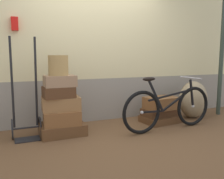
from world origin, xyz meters
TOP-DOWN VIEW (x-y plane):
  - ground at (0.00, 0.00)m, footprint 8.47×5.20m
  - station_building at (0.01, 0.85)m, footprint 6.47×0.74m
  - suitcase_0 at (-0.73, 0.21)m, footprint 0.65×0.50m
  - suitcase_1 at (-0.73, 0.19)m, footprint 0.56×0.46m
  - suitcase_2 at (-0.73, 0.24)m, footprint 0.57×0.46m
  - suitcase_3 at (-0.77, 0.19)m, footprint 0.45×0.36m
  - suitcase_4 at (-0.75, 0.19)m, footprint 0.45×0.32m
  - suitcase_5 at (1.03, 0.21)m, footprint 0.69×0.53m
  - suitcase_6 at (1.01, 0.23)m, footprint 0.63×0.42m
  - suitcase_7 at (1.02, 0.18)m, footprint 0.58×0.44m
  - wicker_basket at (-0.76, 0.21)m, footprint 0.29×0.29m
  - luggage_trolley at (-1.23, 0.25)m, footprint 0.40×0.37m
  - burlap_sack at (1.79, 0.25)m, footprint 0.56×0.47m
  - bicycle at (0.89, -0.21)m, footprint 1.69×0.46m

SIDE VIEW (x-z plane):
  - ground at x=0.00m, z-range -0.06..0.00m
  - suitcase_5 at x=1.03m, z-range 0.00..0.11m
  - suitcase_0 at x=-0.73m, z-range 0.00..0.17m
  - suitcase_6 at x=1.01m, z-range 0.11..0.25m
  - suitcase_1 at x=-0.73m, z-range 0.17..0.38m
  - luggage_trolley at x=-1.23m, z-range -0.38..1.06m
  - burlap_sack at x=1.79m, z-range 0.00..0.70m
  - suitcase_7 at x=1.02m, z-range 0.25..0.46m
  - bicycle at x=0.89m, z-range -0.08..0.78m
  - suitcase_2 at x=-0.73m, z-range 0.38..0.57m
  - suitcase_3 at x=-0.77m, z-range 0.57..0.73m
  - suitcase_4 at x=-0.75m, z-range 0.73..0.89m
  - wicker_basket at x=-0.76m, z-range 0.89..1.18m
  - station_building at x=0.01m, z-range 0.01..2.85m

